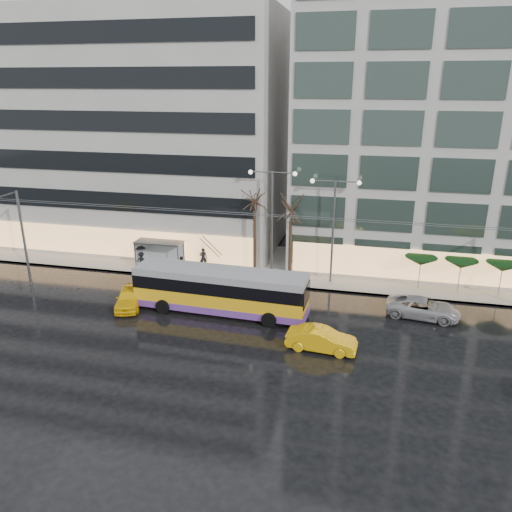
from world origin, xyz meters
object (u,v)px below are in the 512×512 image
(bus_shelter, at_px, (156,248))
(street_lamp_near, at_px, (272,210))
(trolleybus, at_px, (220,292))
(taxi_a, at_px, (129,297))

(bus_shelter, relative_size, street_lamp_near, 0.47)
(trolleybus, bearing_deg, bus_shelter, 138.36)
(trolleybus, height_order, bus_shelter, trolleybus)
(street_lamp_near, relative_size, taxi_a, 2.12)
(trolleybus, bearing_deg, taxi_a, -174.88)
(trolleybus, bearing_deg, street_lamp_near, 72.55)
(street_lamp_near, height_order, taxi_a, street_lamp_near)
(bus_shelter, distance_m, street_lamp_near, 11.14)
(street_lamp_near, bearing_deg, taxi_a, -139.24)
(trolleybus, distance_m, bus_shelter, 10.83)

